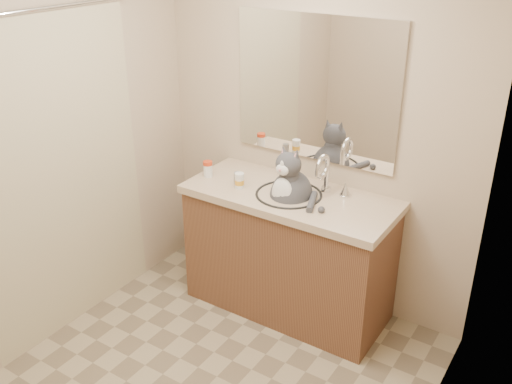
# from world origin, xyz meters

# --- Properties ---
(room) EXTENTS (2.22, 2.52, 2.42)m
(room) POSITION_xyz_m (0.00, 0.00, 1.20)
(room) COLOR #9C8D6C
(room) RESTS_ON ground
(vanity) EXTENTS (1.34, 0.59, 1.12)m
(vanity) POSITION_xyz_m (0.00, 0.96, 0.44)
(vanity) COLOR brown
(vanity) RESTS_ON ground
(mirror) EXTENTS (1.10, 0.02, 0.90)m
(mirror) POSITION_xyz_m (0.00, 1.24, 1.45)
(mirror) COLOR white
(mirror) RESTS_ON room
(shower_curtain) EXTENTS (0.02, 1.30, 1.93)m
(shower_curtain) POSITION_xyz_m (-1.05, 0.10, 1.03)
(shower_curtain) COLOR #C3B794
(shower_curtain) RESTS_ON ground
(cat) EXTENTS (0.37, 0.33, 0.53)m
(cat) POSITION_xyz_m (0.01, 0.94, 0.86)
(cat) COLOR #414246
(cat) RESTS_ON vanity
(pill_bottle_redcap) EXTENTS (0.08, 0.08, 0.11)m
(pill_bottle_redcap) POSITION_xyz_m (-0.59, 0.90, 0.90)
(pill_bottle_redcap) COLOR white
(pill_bottle_redcap) RESTS_ON vanity
(pill_bottle_orange) EXTENTS (0.08, 0.08, 0.10)m
(pill_bottle_orange) POSITION_xyz_m (-0.31, 0.86, 0.90)
(pill_bottle_orange) COLOR white
(pill_bottle_orange) RESTS_ON vanity
(grey_canister) EXTENTS (0.05, 0.05, 0.07)m
(grey_canister) POSITION_xyz_m (-0.37, 0.92, 0.89)
(grey_canister) COLOR gray
(grey_canister) RESTS_ON vanity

